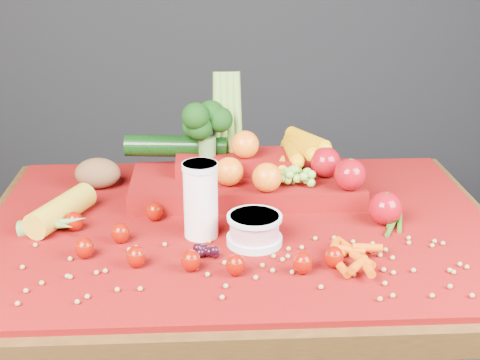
{
  "coord_description": "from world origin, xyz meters",
  "views": [
    {
      "loc": [
        -0.07,
        -1.27,
        1.36
      ],
      "look_at": [
        0.0,
        0.02,
        0.85
      ],
      "focal_mm": 50.0,
      "sensor_mm": 36.0,
      "label": 1
    }
  ],
  "objects_px": {
    "table": "(240,267)",
    "yogurt_bowl": "(254,228)",
    "milk_glass": "(201,197)",
    "produce_mound": "(252,170)"
  },
  "relations": [
    {
      "from": "table",
      "to": "milk_glass",
      "type": "bearing_deg",
      "value": -145.64
    },
    {
      "from": "milk_glass",
      "to": "produce_mound",
      "type": "distance_m",
      "value": 0.24
    },
    {
      "from": "table",
      "to": "yogurt_bowl",
      "type": "bearing_deg",
      "value": -77.06
    },
    {
      "from": "table",
      "to": "yogurt_bowl",
      "type": "distance_m",
      "value": 0.17
    },
    {
      "from": "table",
      "to": "milk_glass",
      "type": "distance_m",
      "value": 0.21
    },
    {
      "from": "produce_mound",
      "to": "milk_glass",
      "type": "bearing_deg",
      "value": -118.3
    },
    {
      "from": "table",
      "to": "produce_mound",
      "type": "bearing_deg",
      "value": 77.96
    },
    {
      "from": "table",
      "to": "milk_glass",
      "type": "relative_size",
      "value": 7.13
    },
    {
      "from": "produce_mound",
      "to": "yogurt_bowl",
      "type": "bearing_deg",
      "value": -92.63
    },
    {
      "from": "produce_mound",
      "to": "table",
      "type": "bearing_deg",
      "value": -102.04
    }
  ]
}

